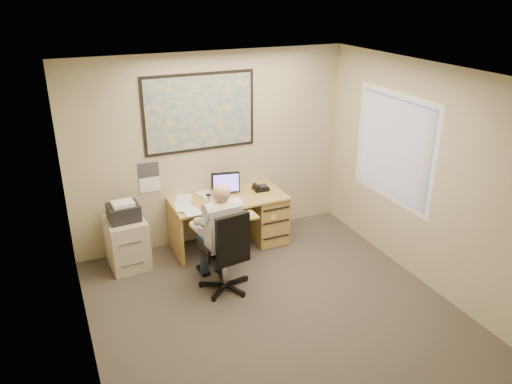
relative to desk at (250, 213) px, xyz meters
name	(u,v)px	position (x,y,z in m)	size (l,w,h in m)	color
room_shell	(284,212)	(-0.43, -1.90, 0.91)	(4.00, 4.50, 2.70)	#3C352E
desk	(250,213)	(0.00, 0.00, 0.00)	(1.60, 0.97, 1.07)	tan
world_map	(200,113)	(-0.59, 0.33, 1.46)	(1.56, 0.03, 1.06)	#1E4C93
wall_calendar	(149,177)	(-1.34, 0.34, 0.64)	(0.28, 0.01, 0.42)	white
window_blinds	(393,148)	(1.54, -1.10, 1.11)	(0.06, 1.40, 1.30)	beige
filing_cabinet	(127,239)	(-1.77, 0.01, -0.04)	(0.52, 0.61, 0.94)	#C2B29C
office_chair	(225,268)	(-0.79, -1.07, -0.12)	(0.73, 0.73, 1.09)	black
person	(223,238)	(-0.78, -0.99, 0.25)	(0.57, 0.82, 1.38)	silver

